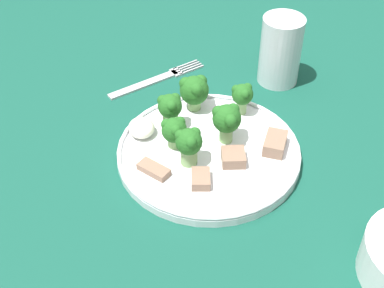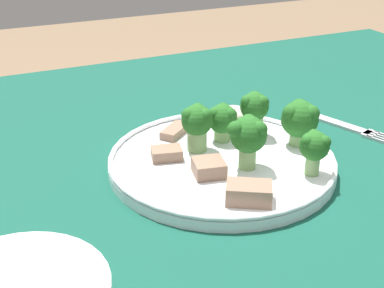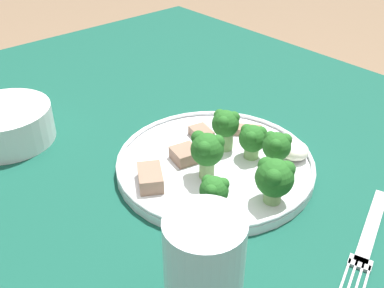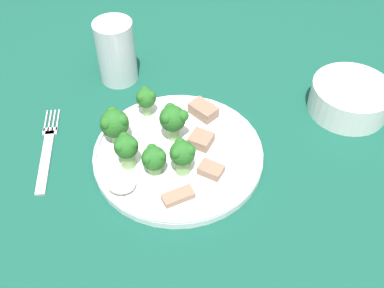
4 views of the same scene
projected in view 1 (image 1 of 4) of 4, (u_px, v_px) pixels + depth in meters
table at (257, 187)px, 0.86m from camera, size 1.26×1.09×0.72m
dinner_plate at (209, 153)px, 0.78m from camera, size 0.27×0.27×0.02m
fork at (156, 80)px, 0.93m from camera, size 0.08×0.18×0.00m
drinking_glass at (280, 54)px, 0.90m from camera, size 0.07×0.07×0.12m
broccoli_floret_near_rim_left at (194, 90)px, 0.83m from camera, size 0.05×0.05×0.06m
broccoli_floret_center_left at (227, 119)px, 0.77m from camera, size 0.04×0.04×0.06m
broccoli_floret_back_left at (174, 130)px, 0.77m from camera, size 0.04×0.04×0.05m
broccoli_floret_front_left at (189, 143)px, 0.74m from camera, size 0.04×0.04×0.06m
broccoli_floret_center_back at (170, 108)px, 0.79m from camera, size 0.04×0.04×0.06m
broccoli_floret_mid_cluster at (242, 95)px, 0.82m from camera, size 0.03×0.03×0.05m
meat_slice_front_slice at (233, 157)px, 0.76m from camera, size 0.04×0.04×0.02m
meat_slice_middle_slice at (275, 143)px, 0.78m from camera, size 0.06×0.05×0.02m
meat_slice_rear_slice at (201, 179)px, 0.73m from camera, size 0.04×0.03×0.01m
meat_slice_edge_slice at (154, 169)px, 0.74m from camera, size 0.05×0.05×0.01m
sauce_dollop at (141, 128)px, 0.80m from camera, size 0.04×0.04×0.02m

